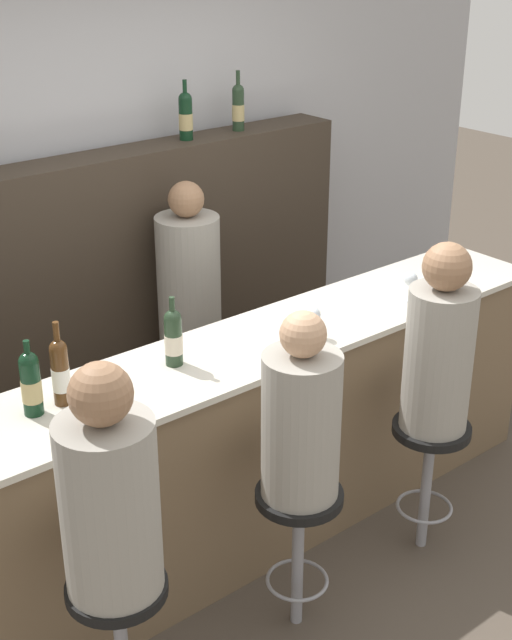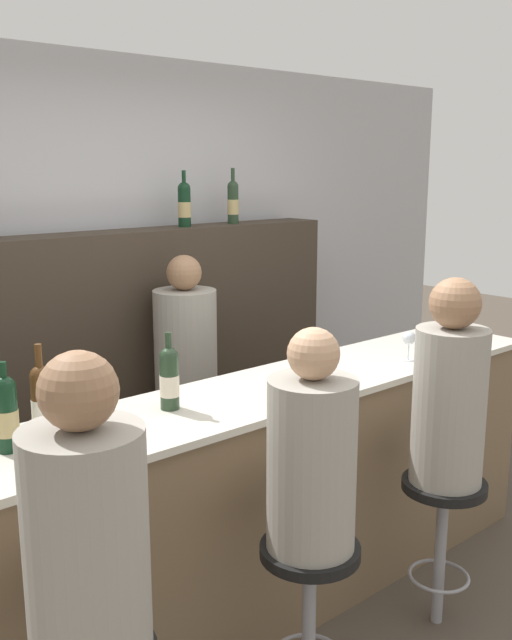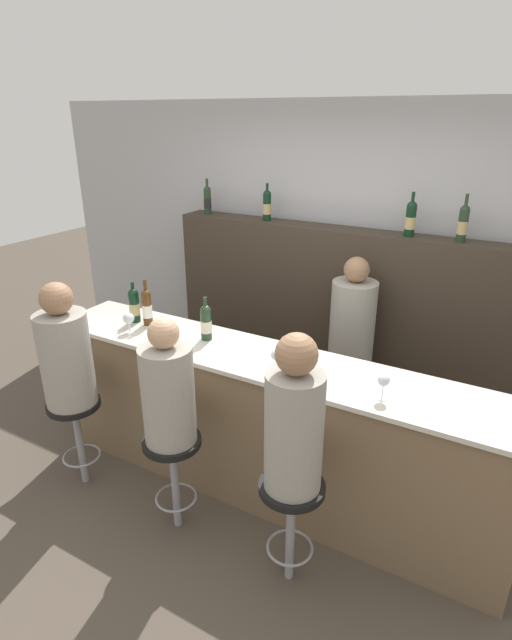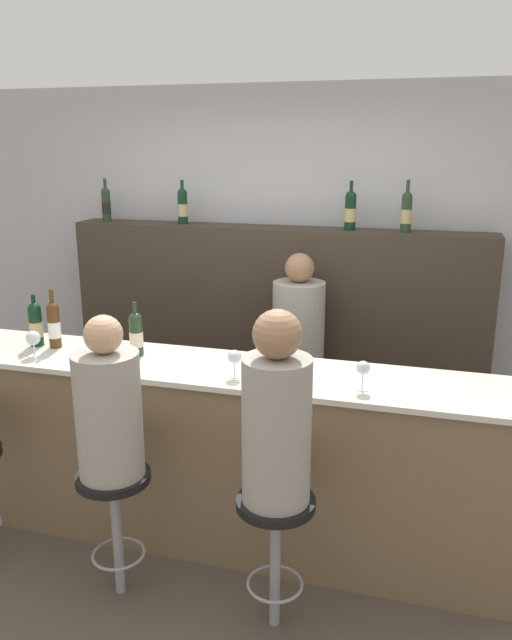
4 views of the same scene
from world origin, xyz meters
name	(u,v)px [view 3 (image 3 of 4)]	position (x,y,z in m)	size (l,w,h in m)	color
ground_plane	(243,511)	(0.00, 0.00, 0.00)	(16.00, 16.00, 0.00)	#4C4238
wall_back	(350,260)	(0.00, 1.83, 1.30)	(6.40, 0.05, 2.60)	#B2B2B7
bar_counter	(262,426)	(0.00, 0.26, 0.52)	(3.23, 0.56, 1.04)	brown
back_bar_cabinet	(337,321)	(0.00, 1.60, 0.81)	(3.03, 0.28, 1.62)	#382D23
wine_bottle_counter_0	(134,305)	(-1.11, 0.31, 1.17)	(0.08, 0.08, 0.31)	black
wine_bottle_counter_1	(147,307)	(-0.99, 0.31, 1.18)	(0.07, 0.07, 0.35)	#4C2D14
wine_bottle_counter_2	(206,322)	(-0.47, 0.31, 1.17)	(0.08, 0.08, 0.31)	#233823
wine_bottle_backbar_0	(207,200)	(-1.32, 1.60, 1.75)	(0.07, 0.07, 0.32)	#233823
wine_bottle_backbar_1	(267,205)	(-0.70, 1.60, 1.75)	(0.07, 0.07, 0.32)	black
wine_bottle_backbar_2	(411,218)	(0.53, 1.60, 1.75)	(0.08, 0.08, 0.33)	black
wine_bottle_backbar_3	(463,223)	(0.90, 1.60, 1.75)	(0.07, 0.07, 0.34)	#233823
wine_glass_0	(129,319)	(-1.01, 0.14, 1.14)	(0.08, 0.08, 0.15)	silver
wine_glass_1	(277,356)	(0.16, 0.14, 1.15)	(0.07, 0.07, 0.14)	silver
wine_glass_2	(384,381)	(0.81, 0.14, 1.15)	(0.07, 0.07, 0.15)	silver
bar_stool_left	(76,420)	(-1.16, -0.31, 0.52)	(0.36, 0.36, 0.67)	gray
guest_seated_left	(65,353)	(-1.16, -0.31, 1.04)	(0.33, 0.33, 0.85)	gray
bar_stool_middle	(173,459)	(-0.31, -0.31, 0.52)	(0.36, 0.36, 0.67)	gray
guest_seated_middle	(168,390)	(-0.31, -0.31, 1.00)	(0.31, 0.31, 0.79)	gray
bar_stool_right	(291,506)	(0.49, -0.31, 0.52)	(0.36, 0.36, 0.67)	gray
guest_seated_right	(294,422)	(0.49, -0.31, 1.05)	(0.30, 0.30, 0.87)	gray
bartender	(350,356)	(0.26, 1.24, 0.69)	(0.35, 0.35, 1.50)	gray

